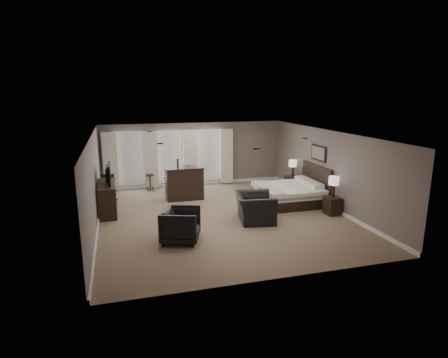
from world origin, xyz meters
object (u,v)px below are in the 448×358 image
object	(u,v)px
lamp_far	(293,168)
desk_chair	(109,187)
armchair_near	(255,203)
nightstand_near	(332,206)
dresser	(107,198)
bar_stool_right	(168,186)
bed	(288,185)
tv	(106,181)
lamp_near	(334,187)
armchair_far	(181,223)
nightstand_far	(292,184)
bar_stool_left	(150,183)
bar_counter	(184,183)

from	to	relation	value
lamp_far	desk_chair	world-z (taller)	lamp_far
lamp_far	armchair_near	distance (m)	3.85
nightstand_near	desk_chair	world-z (taller)	desk_chair
dresser	bar_stool_right	xyz separation A→B (m)	(2.18, 1.74, -0.16)
dresser	bed	bearing A→B (deg)	-5.98
dresser	desk_chair	size ratio (longest dim) A/B	1.62
dresser	tv	distance (m)	0.57
bed	lamp_far	distance (m)	1.72
nightstand_near	bar_stool_right	xyz separation A→B (m)	(-4.74, 3.83, 0.06)
lamp_near	desk_chair	size ratio (longest dim) A/B	0.64
dresser	bar_stool_right	world-z (taller)	dresser
armchair_far	nightstand_far	bearing A→B (deg)	-34.03
bed	bar_stool_right	size ratio (longest dim) A/B	3.04
bed	bar_stool_left	xyz separation A→B (m)	(-4.47, 3.03, -0.32)
nightstand_near	bar_stool_left	distance (m)	6.99
lamp_near	tv	world-z (taller)	lamp_near
dresser	lamp_far	bearing A→B (deg)	6.75
nightstand_near	nightstand_far	distance (m)	2.90
bar_stool_left	nightstand_near	bearing A→B (deg)	-39.88
armchair_near	armchair_far	bearing A→B (deg)	121.94
armchair_near	bar_counter	size ratio (longest dim) A/B	0.94
nightstand_near	bar_counter	distance (m)	5.23
lamp_near	bar_stool_left	xyz separation A→B (m)	(-5.36, 4.48, -0.56)
dresser	bar_stool_right	size ratio (longest dim) A/B	2.51
bar_stool_right	bar_counter	bearing A→B (deg)	-58.65
lamp_far	bar_stool_left	world-z (taller)	lamp_far
bed	nightstand_near	world-z (taller)	bed
nightstand_near	bar_stool_left	bearing A→B (deg)	140.12
desk_chair	armchair_far	bearing A→B (deg)	117.16
lamp_near	bar_counter	size ratio (longest dim) A/B	0.49
bed	tv	size ratio (longest dim) A/B	1.89
nightstand_far	desk_chair	distance (m)	6.92
bar_counter	bar_stool_left	xyz separation A→B (m)	(-1.11, 1.45, -0.26)
armchair_far	dresser	bearing A→B (deg)	51.53
tv	armchair_near	xyz separation A→B (m)	(4.30, -1.98, -0.50)
bar_counter	bar_stool_right	xyz separation A→B (m)	(-0.49, 0.80, -0.26)
bar_counter	bed	bearing A→B (deg)	-25.16
bar_stool_left	bar_stool_right	distance (m)	0.90
bed	lamp_near	distance (m)	1.72
bed	armchair_near	world-z (taller)	bed
lamp_near	lamp_far	world-z (taller)	lamp_far
lamp_far	tv	xyz separation A→B (m)	(-6.92, -0.82, 0.13)
bed	bar_stool_right	world-z (taller)	bed
tv	armchair_near	size ratio (longest dim) A/B	0.85
armchair_far	bar_stool_right	xyz separation A→B (m)	(0.30, 4.71, -0.15)
tv	bar_stool_left	world-z (taller)	tv
bed	tv	bearing A→B (deg)	174.02
armchair_far	bar_stool_left	world-z (taller)	armchair_far
lamp_far	dresser	xyz separation A→B (m)	(-6.92, -0.82, -0.44)
bed	bar_stool_left	world-z (taller)	bed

